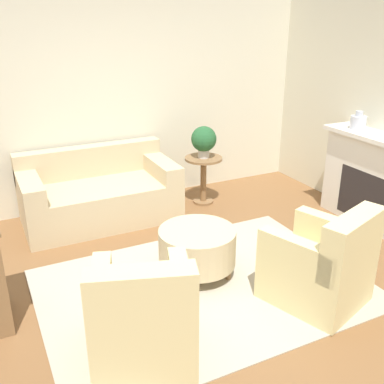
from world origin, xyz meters
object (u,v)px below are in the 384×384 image
object	(u,v)px
ottoman_table	(197,247)
vase_mantel_near	(358,122)
armchair_left	(143,320)
side_table	(203,172)
couch	(99,195)
armchair_right	(322,266)
potted_plant_on_side_table	(204,140)

from	to	relation	value
ottoman_table	vase_mantel_near	bearing A→B (deg)	10.91
armchair_left	side_table	world-z (taller)	armchair_left
couch	armchair_right	bearing A→B (deg)	-63.71
ottoman_table	potted_plant_on_side_table	size ratio (longest dim) A/B	1.79
couch	armchair_left	bearing A→B (deg)	-98.56
armchair_left	vase_mantel_near	distance (m)	3.65
ottoman_table	side_table	distance (m)	1.83
armchair_right	side_table	world-z (taller)	armchair_right
armchair_right	vase_mantel_near	xyz separation A→B (m)	(1.63, 1.34, 0.84)
armchair_right	side_table	size ratio (longest dim) A/B	1.52
couch	potted_plant_on_side_table	world-z (taller)	potted_plant_on_side_table
couch	armchair_right	size ratio (longest dim) A/B	1.89
armchair_left	vase_mantel_near	xyz separation A→B (m)	(3.29, 1.34, 0.84)
side_table	armchair_right	bearing A→B (deg)	-92.90
armchair_right	vase_mantel_near	size ratio (longest dim) A/B	4.48
vase_mantel_near	potted_plant_on_side_table	bearing A→B (deg)	143.21
potted_plant_on_side_table	armchair_right	bearing A→B (deg)	-92.90
couch	ottoman_table	distance (m)	1.77
armchair_left	vase_mantel_near	size ratio (longest dim) A/B	4.48
couch	armchair_left	size ratio (longest dim) A/B	1.89
side_table	vase_mantel_near	world-z (taller)	vase_mantel_near
couch	ottoman_table	world-z (taller)	couch
armchair_right	potted_plant_on_side_table	distance (m)	2.52
armchair_right	ottoman_table	bearing A→B (deg)	131.42
potted_plant_on_side_table	couch	bearing A→B (deg)	175.56
armchair_left	potted_plant_on_side_table	world-z (taller)	potted_plant_on_side_table
ottoman_table	side_table	xyz separation A→B (m)	(0.90, 1.59, 0.13)
ottoman_table	vase_mantel_near	size ratio (longest dim) A/B	3.44
armchair_left	potted_plant_on_side_table	size ratio (longest dim) A/B	2.34
armchair_left	side_table	size ratio (longest dim) A/B	1.52
armchair_left	armchair_right	xyz separation A→B (m)	(1.66, 0.00, 0.00)
ottoman_table	vase_mantel_near	distance (m)	2.60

